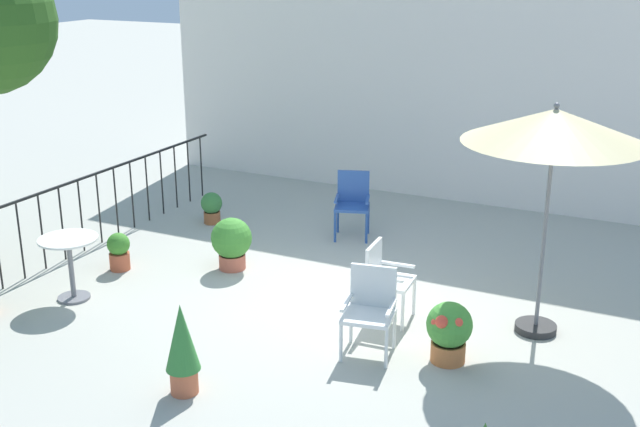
{
  "coord_description": "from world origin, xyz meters",
  "views": [
    {
      "loc": [
        3.82,
        -7.63,
        3.88
      ],
      "look_at": [
        0.0,
        0.2,
        0.98
      ],
      "focal_mm": 44.38,
      "sensor_mm": 36.0,
      "label": 1
    }
  ],
  "objects_px": {
    "patio_umbrella_0": "(554,129)",
    "patio_chair_0": "(371,305)",
    "cafe_table_0": "(70,257)",
    "patio_chair_2": "(353,200)",
    "potted_plant_2": "(232,241)",
    "patio_chair_1": "(384,275)",
    "potted_plant_7": "(212,207)",
    "potted_plant_3": "(119,250)",
    "potted_plant_1": "(182,346)",
    "potted_plant_4": "(449,330)"
  },
  "relations": [
    {
      "from": "patio_umbrella_0",
      "to": "patio_chair_0",
      "type": "relative_size",
      "value": 2.78
    },
    {
      "from": "patio_chair_1",
      "to": "potted_plant_2",
      "type": "relative_size",
      "value": 1.29
    },
    {
      "from": "patio_chair_0",
      "to": "potted_plant_7",
      "type": "distance_m",
      "value": 4.54
    },
    {
      "from": "potted_plant_2",
      "to": "potted_plant_4",
      "type": "height_order",
      "value": "potted_plant_2"
    },
    {
      "from": "potted_plant_7",
      "to": "patio_chair_2",
      "type": "bearing_deg",
      "value": 10.87
    },
    {
      "from": "potted_plant_2",
      "to": "cafe_table_0",
      "type": "bearing_deg",
      "value": -126.11
    },
    {
      "from": "cafe_table_0",
      "to": "patio_chair_1",
      "type": "bearing_deg",
      "value": 17.76
    },
    {
      "from": "patio_chair_1",
      "to": "potted_plant_2",
      "type": "xyz_separation_m",
      "value": [
        -2.28,
        0.5,
        -0.15
      ]
    },
    {
      "from": "cafe_table_0",
      "to": "patio_chair_2",
      "type": "height_order",
      "value": "patio_chair_2"
    },
    {
      "from": "potted_plant_1",
      "to": "potted_plant_2",
      "type": "distance_m",
      "value": 3.01
    },
    {
      "from": "patio_chair_1",
      "to": "potted_plant_7",
      "type": "bearing_deg",
      "value": 151.61
    },
    {
      "from": "patio_umbrella_0",
      "to": "potted_plant_2",
      "type": "height_order",
      "value": "patio_umbrella_0"
    },
    {
      "from": "patio_chair_0",
      "to": "potted_plant_3",
      "type": "distance_m",
      "value": 3.77
    },
    {
      "from": "patio_chair_2",
      "to": "potted_plant_1",
      "type": "distance_m",
      "value": 4.57
    },
    {
      "from": "patio_chair_1",
      "to": "potted_plant_1",
      "type": "relative_size",
      "value": 0.98
    },
    {
      "from": "patio_chair_0",
      "to": "potted_plant_4",
      "type": "height_order",
      "value": "patio_chair_0"
    },
    {
      "from": "cafe_table_0",
      "to": "patio_chair_0",
      "type": "bearing_deg",
      "value": 5.4
    },
    {
      "from": "patio_umbrella_0",
      "to": "patio_chair_2",
      "type": "bearing_deg",
      "value": 147.8
    },
    {
      "from": "patio_chair_2",
      "to": "potted_plant_2",
      "type": "relative_size",
      "value": 1.38
    },
    {
      "from": "patio_chair_2",
      "to": "potted_plant_3",
      "type": "bearing_deg",
      "value": -131.35
    },
    {
      "from": "patio_chair_2",
      "to": "potted_plant_4",
      "type": "xyz_separation_m",
      "value": [
        2.32,
        -2.93,
        -0.2
      ]
    },
    {
      "from": "patio_umbrella_0",
      "to": "potted_plant_2",
      "type": "bearing_deg",
      "value": 178.88
    },
    {
      "from": "potted_plant_2",
      "to": "potted_plant_7",
      "type": "xyz_separation_m",
      "value": [
        -1.23,
        1.39,
        -0.11
      ]
    },
    {
      "from": "patio_umbrella_0",
      "to": "cafe_table_0",
      "type": "height_order",
      "value": "patio_umbrella_0"
    },
    {
      "from": "patio_umbrella_0",
      "to": "potted_plant_1",
      "type": "relative_size",
      "value": 2.78
    },
    {
      "from": "cafe_table_0",
      "to": "potted_plant_1",
      "type": "xyz_separation_m",
      "value": [
        2.38,
        -1.15,
        -0.05
      ]
    },
    {
      "from": "patio_chair_0",
      "to": "patio_chair_2",
      "type": "relative_size",
      "value": 0.95
    },
    {
      "from": "potted_plant_1",
      "to": "potted_plant_7",
      "type": "bearing_deg",
      "value": 120.4
    },
    {
      "from": "patio_chair_1",
      "to": "potted_plant_1",
      "type": "xyz_separation_m",
      "value": [
        -1.08,
        -2.25,
        -0.04
      ]
    },
    {
      "from": "patio_chair_0",
      "to": "potted_plant_3",
      "type": "height_order",
      "value": "patio_chair_0"
    },
    {
      "from": "patio_chair_2",
      "to": "potted_plant_4",
      "type": "relative_size",
      "value": 1.49
    },
    {
      "from": "patio_umbrella_0",
      "to": "potted_plant_7",
      "type": "bearing_deg",
      "value": 163.91
    },
    {
      "from": "potted_plant_3",
      "to": "potted_plant_4",
      "type": "height_order",
      "value": "potted_plant_4"
    },
    {
      "from": "patio_chair_2",
      "to": "potted_plant_7",
      "type": "height_order",
      "value": "patio_chair_2"
    },
    {
      "from": "potted_plant_2",
      "to": "patio_chair_2",
      "type": "bearing_deg",
      "value": 63.76
    },
    {
      "from": "cafe_table_0",
      "to": "potted_plant_4",
      "type": "bearing_deg",
      "value": 6.32
    },
    {
      "from": "potted_plant_2",
      "to": "potted_plant_4",
      "type": "relative_size",
      "value": 1.08
    },
    {
      "from": "cafe_table_0",
      "to": "potted_plant_4",
      "type": "distance_m",
      "value": 4.42
    },
    {
      "from": "patio_umbrella_0",
      "to": "potted_plant_4",
      "type": "bearing_deg",
      "value": -121.99
    },
    {
      "from": "cafe_table_0",
      "to": "potted_plant_1",
      "type": "distance_m",
      "value": 2.65
    },
    {
      "from": "patio_chair_1",
      "to": "potted_plant_3",
      "type": "height_order",
      "value": "patio_chair_1"
    },
    {
      "from": "potted_plant_3",
      "to": "potted_plant_7",
      "type": "bearing_deg",
      "value": 88.65
    },
    {
      "from": "cafe_table_0",
      "to": "patio_chair_0",
      "type": "relative_size",
      "value": 0.85
    },
    {
      "from": "patio_chair_0",
      "to": "potted_plant_1",
      "type": "relative_size",
      "value": 1.0
    },
    {
      "from": "cafe_table_0",
      "to": "potted_plant_2",
      "type": "xyz_separation_m",
      "value": [
        1.18,
        1.61,
        -0.16
      ]
    },
    {
      "from": "patio_chair_0",
      "to": "potted_plant_4",
      "type": "distance_m",
      "value": 0.81
    },
    {
      "from": "patio_chair_2",
      "to": "potted_plant_2",
      "type": "height_order",
      "value": "patio_chair_2"
    },
    {
      "from": "patio_chair_2",
      "to": "potted_plant_3",
      "type": "xyz_separation_m",
      "value": [
        -2.16,
        -2.46,
        -0.28
      ]
    },
    {
      "from": "patio_chair_1",
      "to": "patio_chair_2",
      "type": "bearing_deg",
      "value": 121.2
    },
    {
      "from": "patio_umbrella_0",
      "to": "potted_plant_3",
      "type": "xyz_separation_m",
      "value": [
        -5.14,
        -0.58,
        -1.95
      ]
    }
  ]
}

